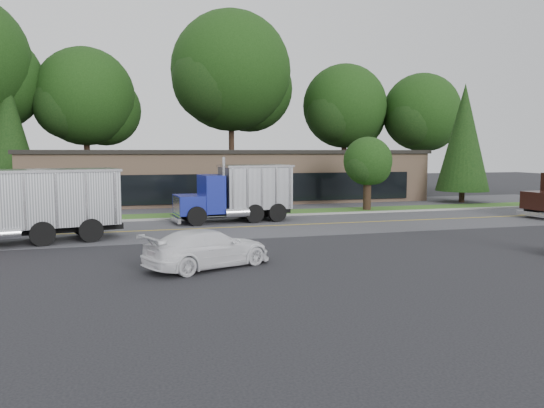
# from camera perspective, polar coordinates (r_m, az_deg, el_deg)

# --- Properties ---
(ground) EXTENTS (140.00, 140.00, 0.00)m
(ground) POSITION_cam_1_polar(r_m,az_deg,el_deg) (21.08, 3.51, -5.82)
(ground) COLOR #2B2B30
(ground) RESTS_ON ground
(road) EXTENTS (60.00, 8.00, 0.02)m
(road) POSITION_cam_1_polar(r_m,az_deg,el_deg) (29.59, -2.27, -2.47)
(road) COLOR #5A5A5F
(road) RESTS_ON ground
(center_line) EXTENTS (60.00, 0.12, 0.01)m
(center_line) POSITION_cam_1_polar(r_m,az_deg,el_deg) (29.59, -2.27, -2.47)
(center_line) COLOR gold
(center_line) RESTS_ON ground
(curb) EXTENTS (60.00, 0.30, 0.12)m
(curb) POSITION_cam_1_polar(r_m,az_deg,el_deg) (33.66, -3.95, -1.49)
(curb) COLOR #9E9E99
(curb) RESTS_ON ground
(grass_verge) EXTENTS (60.00, 3.40, 0.03)m
(grass_verge) POSITION_cam_1_polar(r_m,az_deg,el_deg) (35.41, -4.55, -1.13)
(grass_verge) COLOR #3B6221
(grass_verge) RESTS_ON ground
(far_parking) EXTENTS (60.00, 7.00, 0.02)m
(far_parking) POSITION_cam_1_polar(r_m,az_deg,el_deg) (40.29, -5.94, -0.31)
(far_parking) COLOR #5A5A5F
(far_parking) RESTS_ON ground
(strip_mall) EXTENTS (32.00, 12.00, 4.00)m
(strip_mall) POSITION_cam_1_polar(r_m,az_deg,el_deg) (46.39, -4.81, 2.96)
(strip_mall) COLOR tan
(strip_mall) RESTS_ON ground
(tree_far_b) EXTENTS (9.75, 9.18, 13.91)m
(tree_far_b) POSITION_cam_1_polar(r_m,az_deg,el_deg) (53.88, -19.28, 10.37)
(tree_far_b) COLOR #382619
(tree_far_b) RESTS_ON ground
(tree_far_c) EXTENTS (12.81, 12.06, 18.27)m
(tree_far_c) POSITION_cam_1_polar(r_m,az_deg,el_deg) (55.26, -4.26, 13.45)
(tree_far_c) COLOR #382619
(tree_far_c) RESTS_ON ground
(tree_far_d) EXTENTS (9.35, 8.80, 13.34)m
(tree_far_d) POSITION_cam_1_polar(r_m,az_deg,el_deg) (57.56, 7.89, 9.95)
(tree_far_d) COLOR #382619
(tree_far_d) RESTS_ON ground
(tree_far_e) EXTENTS (8.71, 8.20, 12.42)m
(tree_far_e) POSITION_cam_1_polar(r_m,az_deg,el_deg) (59.44, 15.84, 9.08)
(tree_far_e) COLOR #382619
(tree_far_e) RESTS_ON ground
(evergreen_left) EXTENTS (4.77, 4.77, 10.85)m
(evergreen_left) POSITION_cam_1_polar(r_m,az_deg,el_deg) (50.35, -26.50, 7.11)
(evergreen_left) COLOR #382619
(evergreen_left) RESTS_ON ground
(evergreen_right) EXTENTS (4.25, 4.25, 9.67)m
(evergreen_right) POSITION_cam_1_polar(r_m,az_deg,el_deg) (46.12, 19.93, 6.74)
(evergreen_right) COLOR #382619
(evergreen_right) RESTS_ON ground
(tree_verge) EXTENTS (3.67, 3.45, 5.23)m
(tree_verge) POSITION_cam_1_polar(r_m,az_deg,el_deg) (38.45, 10.30, 4.30)
(tree_verge) COLOR #382619
(tree_verge) RESTS_ON ground
(dump_truck_red) EXTENTS (10.18, 4.70, 3.36)m
(dump_truck_red) POSITION_cam_1_polar(r_m,az_deg,el_deg) (26.54, -25.44, -0.03)
(dump_truck_red) COLOR black
(dump_truck_red) RESTS_ON ground
(dump_truck_blue) EXTENTS (7.07, 3.23, 3.36)m
(dump_truck_blue) POSITION_cam_1_polar(r_m,az_deg,el_deg) (31.82, -3.49, 1.35)
(dump_truck_blue) COLOR black
(dump_truck_blue) RESTS_ON ground
(rally_car) EXTENTS (5.18, 3.69, 1.39)m
(rally_car) POSITION_cam_1_polar(r_m,az_deg,el_deg) (19.42, -6.90, -4.75)
(rally_car) COLOR white
(rally_car) RESTS_ON ground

